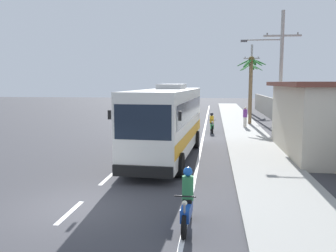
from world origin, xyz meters
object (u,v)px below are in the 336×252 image
Objects in this scene: coach_bus_foreground at (168,120)px; coach_bus_far_lane at (171,97)px; utility_pole_mid at (279,71)px; utility_pole_far at (251,80)px; motorcycle_trailing at (187,203)px; motorcycle_beside_bus at (212,124)px; pedestrian_near_kerb at (245,117)px; palm_second at (251,77)px; palm_nearest at (250,79)px.

coach_bus_far_lane is (-3.81, 32.97, -0.12)m from coach_bus_foreground.
utility_pole_far is at bearing 90.53° from utility_pole_mid.
coach_bus_foreground is 5.45× the size of motorcycle_trailing.
coach_bus_foreground is 5.45× the size of motorcycle_beside_bus.
pedestrian_near_kerb is at bearing -97.76° from utility_pole_far.
utility_pole_mid is 1.39× the size of palm_second.
utility_pole_mid is 1.34× the size of palm_nearest.
utility_pole_mid reaches higher than utility_pole_far.
palm_nearest is at bearing -18.40° from coach_bus_far_lane.
utility_pole_mid is at bearing 72.27° from motorcycle_trailing.
utility_pole_far reaches higher than coach_bus_far_lane.
palm_second is (0.66, 2.60, 3.39)m from pedestrian_near_kerb.
palm_nearest reaches higher than motorcycle_beside_bus.
utility_pole_far reaches higher than coach_bus_foreground.
motorcycle_trailing is (5.51, -41.86, -1.23)m from coach_bus_far_lane.
utility_pole_mid is (1.75, -5.47, 3.68)m from pedestrian_near_kerb.
motorcycle_trailing is 38.80m from palm_nearest.
utility_pole_mid is at bearing -67.63° from coach_bus_far_lane.
palm_nearest is 1.04× the size of palm_second.
palm_nearest is at bearing 76.01° from motorcycle_beside_bus.
coach_bus_far_lane is 20.33m from palm_second.
motorcycle_beside_bus is 0.22× the size of utility_pole_mid.
palm_nearest is at bearing 85.45° from utility_pole_far.
utility_pole_mid is 8.15m from palm_second.
utility_pole_far is (4.41, 14.24, 3.65)m from motorcycle_beside_bus.
utility_pole_far is 1.31× the size of palm_second.
coach_bus_foreground is 10.24m from utility_pole_mid.
coach_bus_foreground is 30.29m from palm_nearest.
motorcycle_beside_bus is 18.92m from motorcycle_trailing.
motorcycle_beside_bus is (2.25, 10.02, -1.37)m from coach_bus_foreground.
utility_pole_far is 1.26× the size of palm_nearest.
utility_pole_far is at bearing 81.48° from motorcycle_trailing.
coach_bus_foreground is 13.63m from pedestrian_near_kerb.
pedestrian_near_kerb is at bearing 81.08° from motorcycle_trailing.
palm_second is (3.48, 5.18, 3.79)m from motorcycle_beside_bus.
pedestrian_near_kerb is 17.19m from palm_nearest.
motorcycle_trailing is 1.13× the size of pedestrian_near_kerb.
motorcycle_beside_bus is 7.31m from palm_second.
motorcycle_beside_bus is 0.30× the size of palm_nearest.
motorcycle_trailing is 33.72m from utility_pole_far.
palm_nearest reaches higher than motorcycle_trailing.
utility_pole_mid is (4.57, -2.88, 4.09)m from motorcycle_beside_bus.
motorcycle_trailing is 0.22× the size of utility_pole_mid.
coach_bus_far_lane reaches higher than motorcycle_beside_bus.
utility_pole_far is 5.10m from palm_nearest.
motorcycle_beside_bus is 15.35m from utility_pole_far.
utility_pole_far reaches higher than motorcycle_trailing.
coach_bus_far_lane is 1.82× the size of palm_nearest.
coach_bus_far_lane is 6.09× the size of motorcycle_beside_bus.
pedestrian_near_kerb is at bearing -96.79° from palm_nearest.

